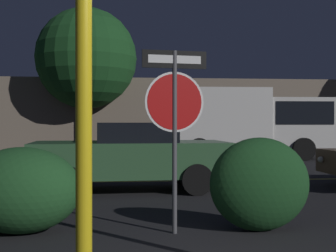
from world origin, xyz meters
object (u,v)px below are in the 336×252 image
hedge_bush_3 (260,184)px  delivery_truck (247,120)px  yellow_pole_left (84,84)px  passing_car_2 (131,155)px  stop_sign (175,104)px  tree_1 (86,58)px  hedge_bush_2 (22,190)px

hedge_bush_3 → delivery_truck: bearing=75.4°
yellow_pole_left → passing_car_2: yellow_pole_left is taller
stop_sign → hedge_bush_3: stop_sign is taller
delivery_truck → yellow_pole_left: bearing=-18.7°
stop_sign → tree_1: (-2.33, 16.71, 2.83)m
yellow_pole_left → hedge_bush_3: bearing=45.9°
hedge_bush_2 → passing_car_2: (1.44, 3.59, 0.17)m
stop_sign → tree_1: size_ratio=0.33×
hedge_bush_3 → passing_car_2: 4.07m
yellow_pole_left → tree_1: size_ratio=0.49×
yellow_pole_left → passing_car_2: bearing=85.2°
stop_sign → passing_car_2: stop_sign is taller
delivery_truck → tree_1: tree_1 is taller
stop_sign → passing_car_2: size_ratio=0.56×
yellow_pole_left → tree_1: bearing=94.2°
hedge_bush_2 → passing_car_2: passing_car_2 is taller
yellow_pole_left → tree_1: (-1.38, 18.79, 2.77)m
hedge_bush_2 → delivery_truck: delivery_truck is taller
hedge_bush_2 → delivery_truck: (6.03, 11.52, 0.95)m
yellow_pole_left → hedge_bush_2: (-0.95, 2.28, -1.14)m
delivery_truck → tree_1: size_ratio=0.94×
stop_sign → passing_car_2: (-0.46, 3.78, -0.90)m
hedge_bush_2 → passing_car_2: size_ratio=0.36×
stop_sign → hedge_bush_2: 2.19m
hedge_bush_2 → passing_car_2: 3.87m
hedge_bush_2 → delivery_truck: 13.03m
yellow_pole_left → delivery_truck: size_ratio=0.52×
delivery_truck → tree_1: bearing=-126.3°
delivery_truck → passing_car_2: bearing=-28.6°
stop_sign → delivery_truck: (4.13, 11.71, -0.13)m
hedge_bush_3 → tree_1: tree_1 is taller
stop_sign → passing_car_2: bearing=89.0°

